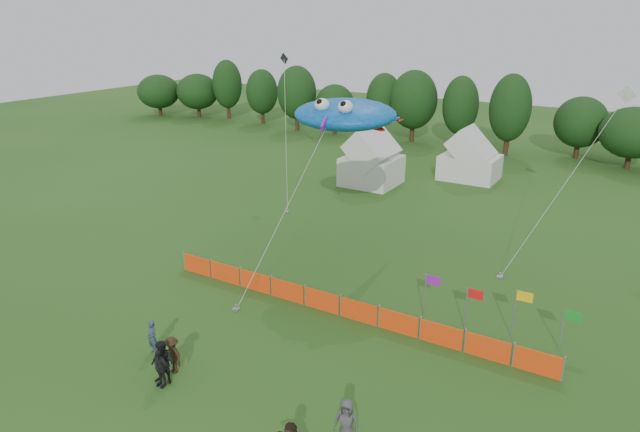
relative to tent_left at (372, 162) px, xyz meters
The scene contains 14 objects.
ground 28.85m from the tent_left, 73.77° to the right, with size 160.00×160.00×0.00m, color #234C16.
treeline 19.93m from the tent_left, 60.83° to the left, with size 104.57×8.78×8.36m.
tent_left is the anchor object (origin of this frame).
tent_right 8.78m from the tent_left, 41.78° to the left, with size 4.83×3.86×3.41m.
barrier_fence 22.47m from the tent_left, 67.49° to the right, with size 19.90×0.06×1.00m.
flag_row 24.00m from the tent_left, 50.81° to the right, with size 6.73×0.54×2.30m.
spectator_a 27.85m from the tent_left, 82.88° to the right, with size 0.56×0.37×1.55m, color #2F3C4F.
spectator_b 29.34m from the tent_left, 79.48° to the right, with size 0.88×0.68×1.81m, color black.
spectator_c 28.63m from the tent_left, 79.69° to the right, with size 1.02×0.59×1.58m, color black.
spectator_d 29.53m from the tent_left, 79.53° to the right, with size 0.93×0.39×1.59m, color black.
spectator_e 31.02m from the tent_left, 65.20° to the right, with size 0.85×0.55×1.74m, color #424145.
stingray_kite 16.97m from the tent_left, 68.96° to the right, with size 6.38×15.44×9.50m.
small_kite_white 18.58m from the tent_left, 21.98° to the right, with size 4.78×9.04×9.70m.
small_kite_dark 8.65m from the tent_left, 125.85° to the right, with size 4.66×6.13×10.71m.
Camera 1 is at (12.14, -14.10, 13.54)m, focal length 32.00 mm.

